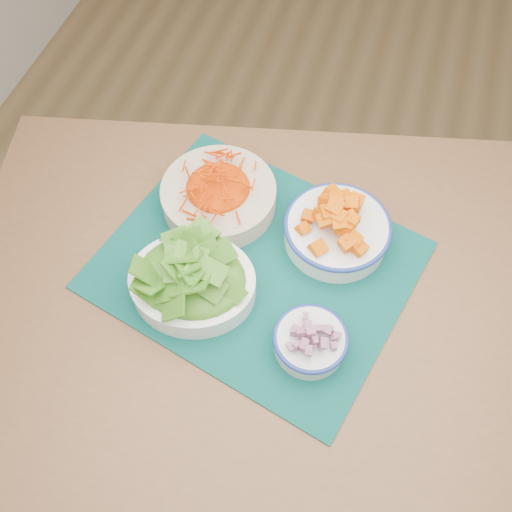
{
  "coord_description": "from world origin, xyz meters",
  "views": [
    {
      "loc": [
        -0.23,
        -0.82,
        1.68
      ],
      "look_at": [
        -0.39,
        -0.29,
        0.78
      ],
      "focal_mm": 40.0,
      "sensor_mm": 36.0,
      "label": 1
    }
  ],
  "objects": [
    {
      "name": "ground",
      "position": [
        0.0,
        0.0,
        0.0
      ],
      "size": [
        4.0,
        4.0,
        0.0
      ],
      "primitive_type": "plane",
      "color": "#99764A",
      "rests_on": "ground"
    },
    {
      "name": "table",
      "position": [
        -0.31,
        -0.34,
        0.66
      ],
      "size": [
        1.4,
        1.08,
        0.75
      ],
      "rotation": [
        0.0,
        0.0,
        0.22
      ],
      "color": "brown",
      "rests_on": "ground"
    },
    {
      "name": "placemat",
      "position": [
        -0.39,
        -0.29,
        0.75
      ],
      "size": [
        0.65,
        0.58,
        0.0
      ],
      "primitive_type": "cube",
      "rotation": [
        0.0,
        0.0,
        -0.25
      ],
      "color": "#022F2C",
      "rests_on": "table"
    },
    {
      "name": "carrot_bowl",
      "position": [
        -0.5,
        -0.18,
        0.79
      ],
      "size": [
        0.29,
        0.29,
        0.08
      ],
      "rotation": [
        0.0,
        0.0,
        0.36
      ],
      "color": "beige",
      "rests_on": "placemat"
    },
    {
      "name": "squash_bowl",
      "position": [
        -0.26,
        -0.19,
        0.8
      ],
      "size": [
        0.25,
        0.25,
        0.1
      ],
      "rotation": [
        0.0,
        0.0,
        -0.32
      ],
      "color": "white",
      "rests_on": "placemat"
    },
    {
      "name": "lettuce_bowl",
      "position": [
        -0.48,
        -0.38,
        0.8
      ],
      "size": [
        0.25,
        0.22,
        0.1
      ],
      "rotation": [
        0.0,
        0.0,
        0.14
      ],
      "color": "white",
      "rests_on": "placemat"
    },
    {
      "name": "onion_bowl",
      "position": [
        -0.25,
        -0.43,
        0.79
      ],
      "size": [
        0.16,
        0.16,
        0.07
      ],
      "rotation": [
        0.0,
        0.0,
        0.42
      ],
      "color": "silver",
      "rests_on": "placemat"
    }
  ]
}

